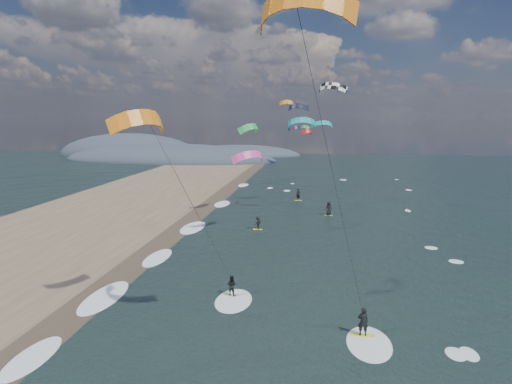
# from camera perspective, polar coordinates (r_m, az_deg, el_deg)

# --- Properties ---
(ground) EXTENTS (260.00, 260.00, 0.00)m
(ground) POSITION_cam_1_polar(r_m,az_deg,el_deg) (25.30, -1.81, -20.84)
(ground) COLOR black
(ground) RESTS_ON ground
(wet_sand_strip) EXTENTS (3.00, 240.00, 0.00)m
(wet_sand_strip) POSITION_cam_1_polar(r_m,az_deg,el_deg) (37.47, -17.66, -10.70)
(wet_sand_strip) COLOR #382D23
(wet_sand_strip) RESTS_ON ground
(coastal_hills) EXTENTS (80.00, 41.00, 15.00)m
(coastal_hills) POSITION_cam_1_polar(r_m,az_deg,el_deg) (138.71, -12.32, 4.49)
(coastal_hills) COLOR #3D4756
(coastal_hills) RESTS_ON ground
(kitesurfer_near_a) EXTENTS (7.93, 8.91, 18.64)m
(kitesurfer_near_a) POSITION_cam_1_polar(r_m,az_deg,el_deg) (19.46, 7.63, 14.13)
(kitesurfer_near_a) COLOR #D5E929
(kitesurfer_near_a) RESTS_ON ground
(kitesurfer_near_b) EXTENTS (6.67, 9.11, 13.97)m
(kitesurfer_near_b) POSITION_cam_1_polar(r_m,az_deg,el_deg) (26.48, -10.10, 0.69)
(kitesurfer_near_b) COLOR #D5E929
(kitesurfer_near_b) RESTS_ON ground
(far_kitesurfers) EXTENTS (9.39, 18.91, 1.86)m
(far_kitesurfers) POSITION_cam_1_polar(r_m,az_deg,el_deg) (56.59, 5.54, -2.32)
(far_kitesurfers) COLOR #D5E929
(far_kitesurfers) RESTS_ON ground
(bg_kite_field) EXTENTS (12.36, 73.08, 8.85)m
(bg_kite_field) POSITION_cam_1_polar(r_m,az_deg,el_deg) (73.11, 5.69, 9.49)
(bg_kite_field) COLOR black
(bg_kite_field) RESTS_ON ground
(shoreline_surf) EXTENTS (2.40, 79.40, 0.11)m
(shoreline_surf) POSITION_cam_1_polar(r_m,az_deg,el_deg) (41.09, -13.23, -8.63)
(shoreline_surf) COLOR white
(shoreline_surf) RESTS_ON ground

